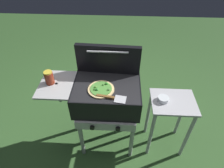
% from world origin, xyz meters
% --- Properties ---
extents(ground_plane, '(8.00, 8.00, 0.00)m').
position_xyz_m(ground_plane, '(0.00, 0.00, 0.00)').
color(ground_plane, '#38602D').
extents(grill, '(0.96, 0.53, 0.90)m').
position_xyz_m(grill, '(-0.01, -0.00, 0.76)').
color(grill, black).
rests_on(grill, ground_plane).
extents(grill_lid_open, '(0.63, 0.09, 0.30)m').
position_xyz_m(grill_lid_open, '(0.00, 0.21, 1.05)').
color(grill_lid_open, black).
rests_on(grill_lid_open, grill).
extents(pizza_veggie, '(0.24, 0.24, 0.04)m').
position_xyz_m(pizza_veggie, '(-0.05, -0.06, 0.91)').
color(pizza_veggie, '#E0C17F').
rests_on(pizza_veggie, grill).
extents(sauce_jar, '(0.08, 0.08, 0.13)m').
position_xyz_m(sauce_jar, '(-0.54, 0.01, 0.97)').
color(sauce_jar, maroon).
rests_on(sauce_jar, grill).
extents(spatula, '(0.27, 0.10, 0.02)m').
position_xyz_m(spatula, '(0.06, -0.17, 0.91)').
color(spatula, '#B7BABF').
rests_on(spatula, grill).
extents(prep_table, '(0.44, 0.36, 0.73)m').
position_xyz_m(prep_table, '(0.66, 0.00, 0.52)').
color(prep_table, '#B2B2B7').
rests_on(prep_table, ground_plane).
extents(topping_bowl_near, '(0.11, 0.11, 0.04)m').
position_xyz_m(topping_bowl_near, '(0.55, -0.00, 0.75)').
color(topping_bowl_near, silver).
rests_on(topping_bowl_near, prep_table).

